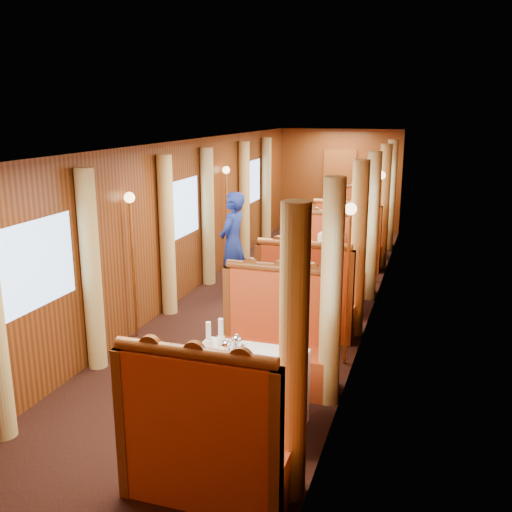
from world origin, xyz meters
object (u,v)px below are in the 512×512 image
at_px(banquette_near_fwd, 205,449).
at_px(rose_vase_mid, 324,251).
at_px(banquette_far_aft, 360,226).
at_px(teapot_left, 226,351).
at_px(table_near, 247,394).
at_px(teapot_back, 237,346).
at_px(rose_vase_far, 356,212).
at_px(fruit_plate, 274,366).
at_px(banquette_mid_aft, 333,266).
at_px(banquette_near_aft, 276,347).
at_px(tea_tray, 233,359).
at_px(table_far, 354,238).
at_px(banquette_mid_fwd, 306,305).
at_px(banquette_far_fwd, 346,247).
at_px(teapot_right, 239,357).
at_px(table_mid, 321,287).
at_px(steward, 233,243).
at_px(passenger, 330,251).

relative_size(banquette_near_fwd, rose_vase_mid, 3.72).
bearing_deg(banquette_far_aft, teapot_left, -91.26).
distance_m(table_near, teapot_back, 0.46).
relative_size(banquette_near_fwd, rose_vase_far, 3.72).
relative_size(teapot_back, fruit_plate, 0.79).
relative_size(banquette_mid_aft, fruit_plate, 6.06).
bearing_deg(teapot_back, rose_vase_far, 78.24).
height_order(banquette_near_aft, tea_tray, banquette_near_aft).
height_order(banquette_near_fwd, table_far, banquette_near_fwd).
bearing_deg(banquette_mid_fwd, banquette_far_fwd, 90.00).
relative_size(table_far, teapot_right, 7.53).
height_order(tea_tray, rose_vase_mid, rose_vase_mid).
bearing_deg(table_mid, table_far, 90.00).
relative_size(banquette_mid_aft, rose_vase_far, 3.72).
bearing_deg(banquette_near_aft, banquette_mid_fwd, 90.00).
height_order(table_mid, banquette_mid_fwd, banquette_mid_fwd).
xyz_separation_m(banquette_near_fwd, teapot_left, (-0.18, 0.95, 0.39)).
bearing_deg(rose_vase_far, banquette_near_fwd, -90.18).
distance_m(tea_tray, rose_vase_mid, 3.62).
relative_size(teapot_back, steward, 0.10).
relative_size(banquette_near_aft, rose_vase_mid, 3.72).
height_order(banquette_mid_fwd, banquette_far_fwd, same).
relative_size(banquette_mid_fwd, teapot_back, 7.67).
bearing_deg(passenger, banquette_mid_fwd, -90.00).
bearing_deg(teapot_back, table_far, 78.44).
bearing_deg(teapot_left, banquette_mid_fwd, 92.48).
bearing_deg(fruit_plate, tea_tray, 172.42).
distance_m(table_near, table_far, 7.00).
bearing_deg(table_far, teapot_right, -90.25).
bearing_deg(banquette_near_aft, table_near, -90.00).
bearing_deg(banquette_far_aft, banquette_mid_aft, -90.00).
bearing_deg(banquette_far_fwd, tea_tray, -90.96).
height_order(table_near, steward, steward).
height_order(banquette_near_aft, banquette_mid_fwd, same).
bearing_deg(banquette_near_aft, steward, 118.15).
height_order(banquette_mid_aft, tea_tray, banquette_mid_aft).
relative_size(banquette_mid_aft, tea_tray, 3.94).
height_order(table_far, rose_vase_far, rose_vase_far).
distance_m(banquette_mid_aft, teapot_left, 4.60).
distance_m(table_near, banquette_far_fwd, 5.99).
bearing_deg(banquette_mid_fwd, rose_vase_mid, 87.99).
distance_m(banquette_mid_fwd, passenger, 1.80).
height_order(teapot_left, teapot_back, teapot_back).
distance_m(teapot_right, teapot_back, 0.20).
distance_m(banquette_mid_aft, rose_vase_mid, 1.11).
bearing_deg(tea_tray, banquette_far_aft, 89.28).
relative_size(table_near, banquette_far_fwd, 0.78).
xyz_separation_m(teapot_right, fruit_plate, (0.33, -0.01, -0.04)).
height_order(table_far, passenger, passenger).
bearing_deg(banquette_mid_aft, teapot_right, -90.39).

